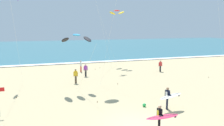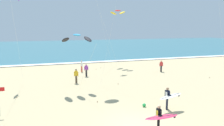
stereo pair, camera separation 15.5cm
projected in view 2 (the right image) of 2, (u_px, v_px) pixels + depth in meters
The scene contains 12 objects.
ocean_water at pixel (62, 47), 65.83m from camera, with size 160.00×60.00×0.08m, color #336B7A.
shoreline_foam at pixel (76, 63), 37.86m from camera, with size 160.00×1.43×0.01m, color white.
surfer_lead at pixel (169, 97), 16.69m from camera, with size 2.03×1.08×1.71m.
surfer_trailing at pixel (160, 117), 12.95m from camera, with size 2.02×0.98×1.71m.
kite_arc_scarlet_mid at pixel (118, 12), 34.63m from camera, with size 4.33×2.99×8.68m.
kite_arc_cobalt_low at pixel (77, 38), 21.26m from camera, with size 3.05×5.16×5.50m.
bystander_yellow_top at pixel (76, 76), 24.58m from camera, with size 0.46×0.30×1.59m.
bystander_white_top at pixel (82, 66), 30.53m from camera, with size 0.22×0.50×1.59m.
bystander_purple_top at pixel (86, 70), 27.88m from camera, with size 0.50×0.22×1.59m.
bystander_red_top at pixel (161, 66), 30.67m from camera, with size 0.49×0.23×1.59m.
lifeguard_flag at pixel (0, 98), 15.61m from camera, with size 0.45×0.05×2.10m.
beach_ball at pixel (144, 105), 17.46m from camera, with size 0.28×0.28×0.28m, color green.
Camera 2 is at (-5.37, -12.07, 6.27)m, focal length 35.86 mm.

